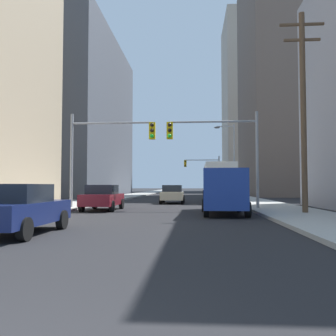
% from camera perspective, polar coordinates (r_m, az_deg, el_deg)
% --- Properties ---
extents(sidewalk_left, '(3.77, 160.00, 0.15)m').
position_cam_1_polar(sidewalk_left, '(53.03, -5.60, -4.32)').
color(sidewalk_left, '#9E9E99').
rests_on(sidewalk_left, ground).
extents(sidewalk_right, '(3.77, 160.00, 0.15)m').
position_cam_1_polar(sidewalk_right, '(52.52, 9.76, -4.31)').
color(sidewalk_right, '#9E9E99').
rests_on(sidewalk_right, ground).
extents(city_bus, '(2.67, 11.53, 3.40)m').
position_cam_1_polar(city_bus, '(34.33, 7.95, -2.04)').
color(city_bus, silver).
rests_on(city_bus, ground).
extents(cargo_van_blue, '(2.20, 5.29, 2.26)m').
position_cam_1_polar(cargo_van_blue, '(18.55, 8.86, -3.36)').
color(cargo_van_blue, navy).
rests_on(cargo_van_blue, ground).
extents(sedan_navy, '(1.95, 4.21, 1.52)m').
position_cam_1_polar(sedan_navy, '(11.81, -22.80, -6.00)').
color(sedan_navy, '#141E4C').
rests_on(sedan_navy, ground).
extents(sedan_maroon, '(1.95, 4.21, 1.52)m').
position_cam_1_polar(sedan_maroon, '(21.85, -10.35, -4.62)').
color(sedan_maroon, maroon).
rests_on(sedan_maroon, ground).
extents(sedan_beige, '(1.95, 4.22, 1.52)m').
position_cam_1_polar(sedan_beige, '(29.96, 0.73, -4.17)').
color(sedan_beige, '#C6B793').
rests_on(sedan_beige, ground).
extents(traffic_signal_near_left, '(5.38, 0.44, 6.00)m').
position_cam_1_polar(traffic_signal_near_left, '(22.73, -9.44, 3.89)').
color(traffic_signal_near_left, gray).
rests_on(traffic_signal_near_left, ground).
extents(traffic_signal_near_right, '(5.59, 0.44, 6.00)m').
position_cam_1_polar(traffic_signal_near_right, '(22.15, 7.70, 4.08)').
color(traffic_signal_near_right, gray).
rests_on(traffic_signal_near_right, ground).
extents(traffic_signal_far_right, '(5.43, 0.44, 6.00)m').
position_cam_1_polar(traffic_signal_far_right, '(54.95, 5.65, -0.06)').
color(traffic_signal_far_right, gray).
rests_on(traffic_signal_far_right, ground).
extents(utility_pole_right, '(2.20, 0.28, 10.25)m').
position_cam_1_polar(utility_pole_right, '(19.46, 20.71, 9.02)').
color(utility_pole_right, brown).
rests_on(utility_pole_right, ground).
extents(street_lamp_right, '(2.01, 0.32, 7.50)m').
position_cam_1_polar(street_lamp_right, '(35.58, 9.99, 2.09)').
color(street_lamp_right, gray).
rests_on(street_lamp_right, ground).
extents(building_left_mid_office, '(17.45, 29.14, 23.83)m').
position_cam_1_polar(building_left_mid_office, '(58.12, -16.76, 7.64)').
color(building_left_mid_office, '#4C515B').
rests_on(building_left_mid_office, ground).
extents(building_right_mid_block, '(24.62, 18.81, 34.60)m').
position_cam_1_polar(building_right_mid_block, '(59.94, 24.22, 12.73)').
color(building_right_mid_block, '#66564C').
rests_on(building_right_mid_block, ground).
extents(building_right_far_highrise, '(21.82, 19.23, 45.86)m').
position_cam_1_polar(building_right_far_highrise, '(100.07, 15.30, 9.65)').
color(building_right_far_highrise, '#B7A893').
rests_on(building_right_far_highrise, ground).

